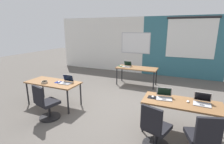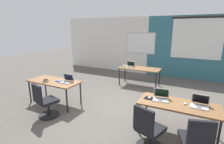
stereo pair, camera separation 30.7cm
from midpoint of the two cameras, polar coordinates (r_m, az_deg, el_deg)
The scene contains 20 objects.
ground_plane at distance 5.07m, azimuth -0.45°, elevation -11.68°, with size 24.00×24.00×0.00m.
back_wall_assembly at distance 8.58m, azimuth 11.47°, elevation 8.67°, with size 10.00×0.27×2.80m.
desk_near_left at distance 5.30m, azimuth -20.86°, elevation -3.78°, with size 1.60×0.70×0.72m.
desk_near_right at distance 3.89m, azimuth 20.29°, elevation -10.34°, with size 1.60×0.70×0.72m.
desk_far_center at distance 6.80m, azimuth 7.10°, elevation 0.98°, with size 1.60×0.70×0.72m.
laptop_near_left_inner at distance 5.04m, azimuth -16.83°, elevation -3.05°, with size 0.35×0.32×0.23m.
mousepad_near_left_inner at distance 5.18m, azimuth -19.15°, elevation -3.32°, with size 0.22×0.19×0.00m.
mouse_near_left_inner at distance 5.17m, azimuth -19.17°, elevation -3.12°, with size 0.08×0.11×0.03m.
chair_near_left_inner at distance 4.64m, azimuth -23.17°, elevation -10.32°, with size 0.53×0.59×0.92m.
laptop_near_right_end at distance 3.92m, azimuth 26.24°, elevation -9.00°, with size 0.35×0.32×0.23m.
mouse_near_right_end at distance 3.90m, azimuth 22.25°, elevation -9.21°, with size 0.07×0.11×0.03m.
chair_near_right_end at distance 3.38m, azimuth 25.58°, elevation -20.37°, with size 0.55×0.61×0.92m.
laptop_near_right_inner at distance 3.93m, azimuth 15.07°, elevation -7.90°, with size 0.37×0.34×0.23m.
mousepad_near_right_inner at distance 3.93m, azimuth 11.42°, elevation -8.44°, with size 0.22×0.19×0.00m.
mouse_near_right_inner at distance 3.92m, azimuth 11.44°, elevation -8.18°, with size 0.09×0.11×0.03m.
chair_near_right_inner at distance 3.40m, azimuth 11.71°, elevation -18.90°, with size 0.56×0.61×0.92m.
laptop_far_left at distance 6.91m, azimuth 3.82°, elevation 2.19°, with size 0.34×0.32×0.23m.
mousepad_far_left at distance 7.01m, azimuth 1.77°, elevation 2.00°, with size 0.22×0.19×0.00m.
mouse_far_left at distance 7.00m, azimuth 1.78°, elevation 2.15°, with size 0.06×0.10×0.03m.
snack_bowl at distance 5.25m, azimuth -23.43°, elevation -3.12°, with size 0.18×0.18×0.06m.
Camera 1 is at (1.71, -4.22, 2.23)m, focal length 27.04 mm.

